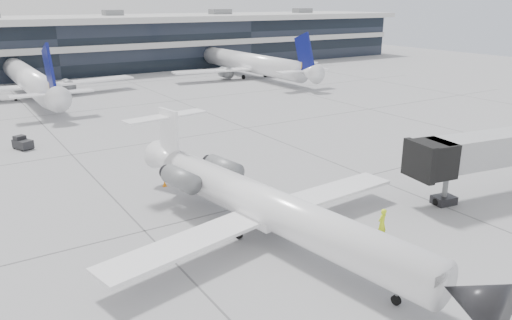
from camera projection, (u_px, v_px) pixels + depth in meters
ground at (271, 200)px, 37.79m from camera, size 220.00×220.00×0.00m
terminal at (47, 48)px, 102.15m from camera, size 170.00×22.00×10.00m
bg_jet_center at (31, 97)px, 77.90m from camera, size 32.00×40.00×9.60m
bg_jet_right at (249, 77)px, 98.33m from camera, size 32.00×40.00×9.60m
regional_jet at (266, 205)px, 31.09m from camera, size 22.49×28.07×6.49m
jet_bridge at (507, 147)px, 38.05m from camera, size 15.92×5.39×5.11m
ramp_worker at (382, 223)px, 31.48m from camera, size 0.80×0.60×1.96m
traffic_cone at (165, 184)px, 40.46m from camera, size 0.44×0.44×0.49m
far_tug at (22, 143)px, 50.59m from camera, size 1.92×2.36×1.31m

